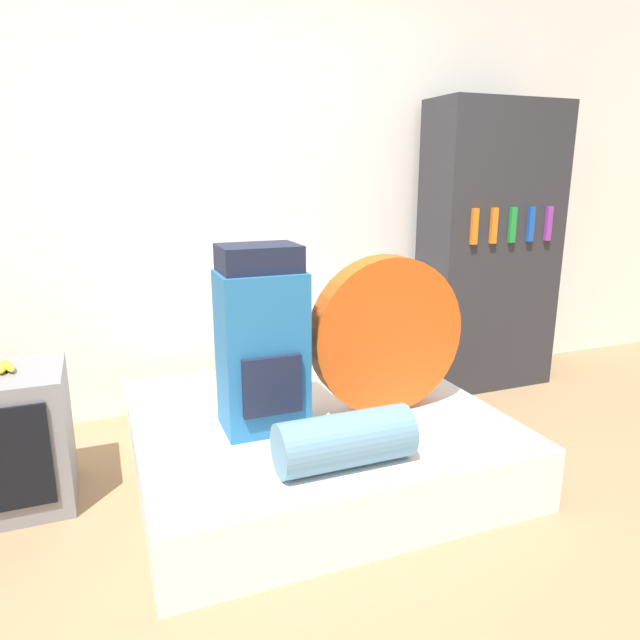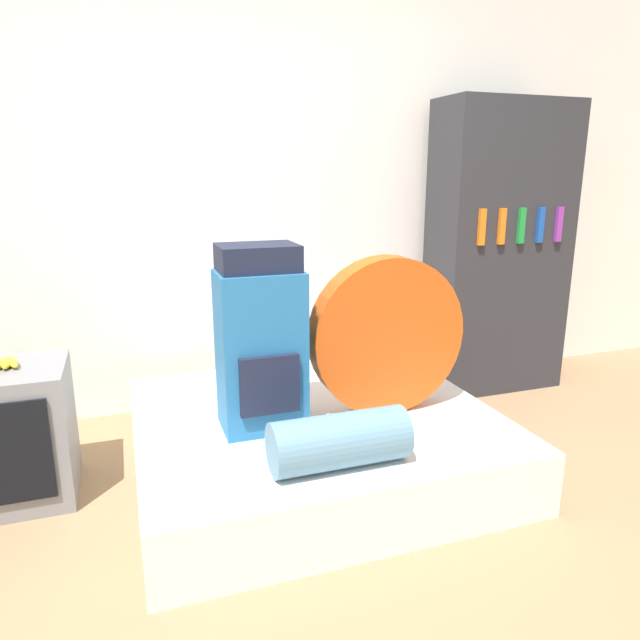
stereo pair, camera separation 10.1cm
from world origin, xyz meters
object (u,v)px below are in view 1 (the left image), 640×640
object	(u,v)px
backpack	(262,342)
tent_bag	(386,335)
bookshelf	(489,249)
sleeping_roll	(345,440)

from	to	relation	value
backpack	tent_bag	xyz separation A→B (m)	(0.60, -0.02, -0.02)
tent_bag	bookshelf	bearing A→B (deg)	33.69
tent_bag	sleeping_roll	world-z (taller)	tent_bag
tent_bag	bookshelf	xyz separation A→B (m)	(1.15, 0.77, 0.25)
sleeping_roll	backpack	bearing A→B (deg)	113.07
backpack	sleeping_roll	distance (m)	0.57
sleeping_roll	bookshelf	bearing A→B (deg)	37.76
backpack	tent_bag	distance (m)	0.60
sleeping_roll	bookshelf	xyz separation A→B (m)	(1.55, 1.20, 0.52)
backpack	bookshelf	distance (m)	1.91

